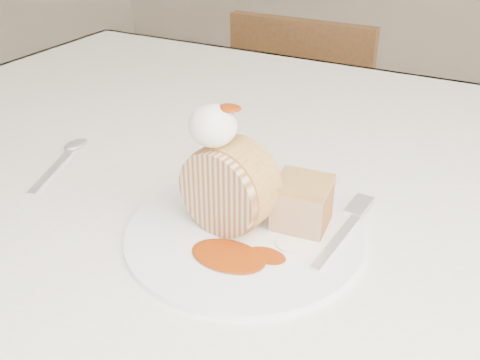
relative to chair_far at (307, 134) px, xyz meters
The scene contains 10 objects.
table 0.79m from the chair_far, 71.03° to the right, with size 1.40×0.90×0.75m.
chair_far is the anchor object (origin of this frame).
plate 0.98m from the chair_far, 73.93° to the right, with size 0.25×0.25×0.01m, color white.
roulade_slice 0.99m from the chair_far, 75.01° to the right, with size 0.09×0.09×0.05m, color #CBB48D.
cake_chunk 0.97m from the chair_far, 70.35° to the right, with size 0.06×0.05×0.05m, color tan.
whipped_cream 1.02m from the chair_far, 75.96° to the right, with size 0.05×0.05×0.04m, color white.
caramel_drizzle 1.02m from the chair_far, 74.97° to the right, with size 0.02×0.02×0.01m, color #882D05.
caramel_pool 1.03m from the chair_far, 74.31° to the right, with size 0.08×0.05×0.00m, color #882D05, non-canonical shape.
fork 0.99m from the chair_far, 68.06° to the right, with size 0.02×0.15×0.00m, color silver.
spoon 0.94m from the chair_far, 91.47° to the right, with size 0.02×0.14×0.00m, color silver.
Camera 1 is at (0.22, -0.39, 1.08)m, focal length 40.00 mm.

